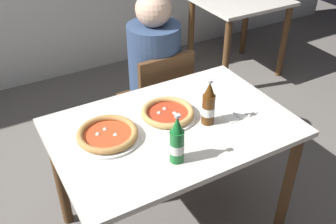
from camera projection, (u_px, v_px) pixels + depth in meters
ground_plane at (172, 224)px, 2.38m from camera, size 8.00×8.00×0.00m
dining_table_main at (173, 143)px, 2.02m from camera, size 1.20×0.80×0.75m
chair_behind_table at (159, 100)px, 2.64m from camera, size 0.40×0.40×0.85m
diner_seated at (155, 84)px, 2.62m from camera, size 0.34×0.34×1.21m
dining_table_background at (239, 15)px, 3.66m from camera, size 0.80×0.70×0.75m
pizza_margherita_near at (168, 113)px, 2.01m from camera, size 0.30×0.30×0.04m
pizza_marinara_far at (107, 135)px, 1.86m from camera, size 0.32×0.32×0.04m
beer_bottle_left at (209, 105)px, 1.92m from camera, size 0.07×0.07×0.25m
beer_bottle_center at (177, 142)px, 1.68m from camera, size 0.07×0.07×0.25m
napkin_with_cutlery at (234, 109)px, 2.07m from camera, size 0.19×0.19×0.01m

